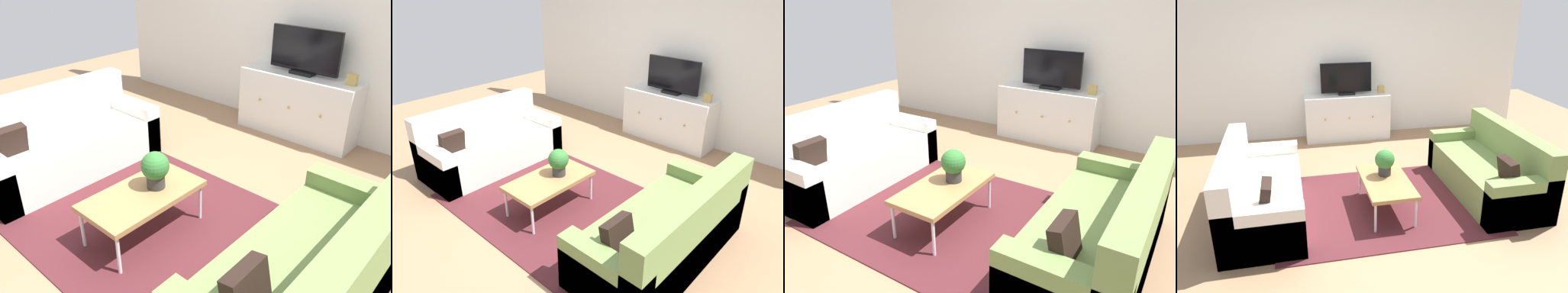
% 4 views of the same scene
% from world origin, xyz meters
% --- Properties ---
extents(ground_plane, '(10.00, 10.00, 0.00)m').
position_xyz_m(ground_plane, '(0.00, 0.00, 0.00)').
color(ground_plane, '#997251').
extents(wall_back, '(6.40, 0.12, 2.70)m').
position_xyz_m(wall_back, '(0.00, 2.55, 1.35)').
color(wall_back, silver).
rests_on(wall_back, ground_plane).
extents(area_rug, '(2.50, 1.90, 0.01)m').
position_xyz_m(area_rug, '(0.00, -0.15, 0.01)').
color(area_rug, '#4C1E23').
rests_on(area_rug, ground_plane).
extents(couch_left_side, '(0.83, 1.84, 0.84)m').
position_xyz_m(couch_left_side, '(-1.43, -0.10, 0.28)').
color(couch_left_side, silver).
rests_on(couch_left_side, ground_plane).
extents(couch_right_side, '(0.83, 1.84, 0.84)m').
position_xyz_m(couch_right_side, '(1.43, -0.10, 0.28)').
color(couch_right_side, olive).
rests_on(couch_right_side, ground_plane).
extents(coffee_table, '(0.52, 0.96, 0.39)m').
position_xyz_m(coffee_table, '(0.01, -0.28, 0.36)').
color(coffee_table, '#A37547').
rests_on(coffee_table, ground_plane).
extents(potted_plant, '(0.23, 0.23, 0.31)m').
position_xyz_m(potted_plant, '(0.03, -0.14, 0.57)').
color(potted_plant, '#2D2D2D').
rests_on(potted_plant, coffee_table).
extents(tv_console, '(1.44, 0.47, 0.77)m').
position_xyz_m(tv_console, '(-0.03, 2.27, 0.39)').
color(tv_console, silver).
rests_on(tv_console, ground_plane).
extents(flat_screen_tv, '(0.86, 0.16, 0.54)m').
position_xyz_m(flat_screen_tv, '(-0.03, 2.29, 1.04)').
color(flat_screen_tv, black).
rests_on(flat_screen_tv, tv_console).
extents(mantel_clock, '(0.11, 0.07, 0.13)m').
position_xyz_m(mantel_clock, '(0.57, 2.27, 0.84)').
color(mantel_clock, tan).
rests_on(mantel_clock, tv_console).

